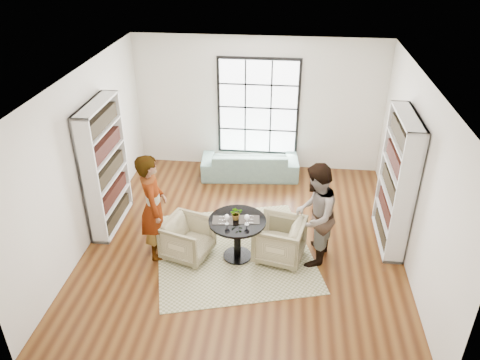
# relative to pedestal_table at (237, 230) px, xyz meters

# --- Properties ---
(ground) EXTENTS (6.00, 6.00, 0.00)m
(ground) POSITION_rel_pedestal_table_xyz_m (0.07, 0.49, -0.55)
(ground) COLOR brown
(room_shell) EXTENTS (6.00, 6.01, 6.00)m
(room_shell) POSITION_rel_pedestal_table_xyz_m (0.07, 1.03, 0.70)
(room_shell) COLOR silver
(room_shell) RESTS_ON ground
(rug) EXTENTS (3.23, 3.23, 0.01)m
(rug) POSITION_rel_pedestal_table_xyz_m (-0.08, 0.14, -0.55)
(rug) COLOR tan
(rug) RESTS_ON ground
(pedestal_table) EXTENTS (0.96, 0.96, 0.76)m
(pedestal_table) POSITION_rel_pedestal_table_xyz_m (0.00, 0.00, 0.00)
(pedestal_table) COLOR black
(pedestal_table) RESTS_ON ground
(sofa) EXTENTS (2.21, 1.02, 0.63)m
(sofa) POSITION_rel_pedestal_table_xyz_m (-0.06, 2.94, -0.24)
(sofa) COLOR gray
(sofa) RESTS_ON ground
(armchair_left) EXTENTS (0.95, 0.94, 0.69)m
(armchair_left) POSITION_rel_pedestal_table_xyz_m (-0.84, -0.04, -0.21)
(armchair_left) COLOR tan
(armchair_left) RESTS_ON ground
(armchair_right) EXTENTS (0.95, 0.93, 0.73)m
(armchair_right) POSITION_rel_pedestal_table_xyz_m (0.70, 0.07, -0.19)
(armchair_right) COLOR tan
(armchair_right) RESTS_ON ground
(person_left) EXTENTS (0.63, 0.79, 1.89)m
(person_left) POSITION_rel_pedestal_table_xyz_m (-1.39, -0.04, 0.39)
(person_left) COLOR gray
(person_left) RESTS_ON ground
(person_right) EXTENTS (0.88, 1.02, 1.81)m
(person_right) POSITION_rel_pedestal_table_xyz_m (1.25, 0.07, 0.35)
(person_right) COLOR gray
(person_right) RESTS_ON ground
(placemat_left) EXTENTS (0.36, 0.29, 0.01)m
(placemat_left) POSITION_rel_pedestal_table_xyz_m (-0.24, -0.04, 0.21)
(placemat_left) COLOR #272622
(placemat_left) RESTS_ON pedestal_table
(placemat_right) EXTENTS (0.36, 0.29, 0.01)m
(placemat_right) POSITION_rel_pedestal_table_xyz_m (0.19, 0.03, 0.21)
(placemat_right) COLOR #272622
(placemat_right) RESTS_ON pedestal_table
(cutlery_left) EXTENTS (0.16, 0.23, 0.01)m
(cutlery_left) POSITION_rel_pedestal_table_xyz_m (-0.24, -0.04, 0.22)
(cutlery_left) COLOR silver
(cutlery_left) RESTS_ON placemat_left
(cutlery_right) EXTENTS (0.16, 0.23, 0.01)m
(cutlery_right) POSITION_rel_pedestal_table_xyz_m (0.19, 0.03, 0.22)
(cutlery_right) COLOR silver
(cutlery_right) RESTS_ON placemat_right
(wine_glass_left) EXTENTS (0.08, 0.08, 0.18)m
(wine_glass_left) POSITION_rel_pedestal_table_xyz_m (-0.15, -0.13, 0.34)
(wine_glass_left) COLOR silver
(wine_glass_left) RESTS_ON pedestal_table
(wine_glass_right) EXTENTS (0.09, 0.09, 0.19)m
(wine_glass_right) POSITION_rel_pedestal_table_xyz_m (0.17, -0.11, 0.35)
(wine_glass_right) COLOR silver
(wine_glass_right) RESTS_ON pedestal_table
(flower_centerpiece) EXTENTS (0.24, 0.22, 0.23)m
(flower_centerpiece) POSITION_rel_pedestal_table_xyz_m (-0.02, 0.03, 0.32)
(flower_centerpiece) COLOR gray
(flower_centerpiece) RESTS_ON pedestal_table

